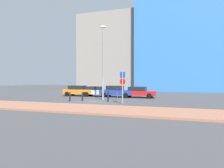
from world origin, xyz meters
TOP-DOWN VIEW (x-y plane):
  - ground_plane at (0.00, 0.00)m, footprint 120.00×120.00m
  - sidewalk_brick at (0.00, -5.78)m, footprint 40.00×4.23m
  - parked_car_orange at (-4.85, 5.75)m, footprint 4.39×2.15m
  - parked_car_silver at (-2.26, 5.84)m, footprint 4.37×2.04m
  - parked_car_blue at (0.76, 5.64)m, footprint 4.53×2.19m
  - parked_car_red at (3.67, 5.70)m, footprint 4.27×1.96m
  - parking_sign_post at (3.53, -1.42)m, footprint 0.59×0.18m
  - parking_meter at (2.01, 1.84)m, footprint 0.18×0.14m
  - street_lamp at (0.30, 1.84)m, footprint 0.70×0.36m
  - traffic_bollard_near at (-1.32, -0.12)m, footprint 0.18×0.18m
  - traffic_bollard_mid at (-2.42, -0.89)m, footprint 0.15×0.15m
  - traffic_bollard_far at (1.55, 0.08)m, footprint 0.17×0.17m
  - building_colorful_midrise at (8.35, 27.16)m, footprint 16.78×13.72m
  - building_under_construction at (-6.60, 26.69)m, footprint 14.56×10.09m

SIDE VIEW (x-z plane):
  - ground_plane at x=0.00m, z-range 0.00..0.00m
  - sidewalk_brick at x=0.00m, z-range 0.00..0.14m
  - traffic_bollard_near at x=-1.32m, z-range 0.00..0.93m
  - traffic_bollard_mid at x=-2.42m, z-range 0.00..0.98m
  - traffic_bollard_far at x=1.55m, z-range 0.00..1.10m
  - parked_car_silver at x=-2.26m, z-range 0.04..1.42m
  - parked_car_red at x=3.67m, z-range 0.04..1.45m
  - parked_car_blue at x=0.76m, z-range 0.02..1.53m
  - parked_car_orange at x=-4.85m, z-range 0.04..1.52m
  - parking_meter at x=2.01m, z-range 0.21..1.60m
  - parking_sign_post at x=3.53m, z-range 0.40..3.44m
  - street_lamp at x=0.30m, z-range 0.65..9.13m
  - building_under_construction at x=-6.60m, z-range 0.00..17.44m
  - building_colorful_midrise at x=8.35m, z-range 0.00..27.67m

